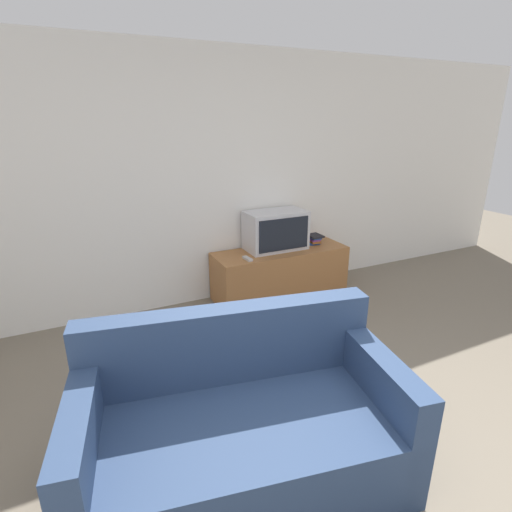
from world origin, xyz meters
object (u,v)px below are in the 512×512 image
object	(u,v)px
couch	(241,429)
remote_on_stand	(247,259)
tv_stand	(280,273)
book_stack	(314,239)
television	(276,230)

from	to	relation	value
couch	remote_on_stand	distance (m)	2.12
tv_stand	remote_on_stand	xyz separation A→B (m)	(-0.47, -0.13, 0.28)
book_stack	remote_on_stand	xyz separation A→B (m)	(-0.92, -0.17, -0.05)
television	tv_stand	bearing A→B (deg)	-64.34
television	book_stack	xyz separation A→B (m)	(0.49, -0.03, -0.16)
couch	book_stack	distance (m)	2.77
tv_stand	remote_on_stand	size ratio (longest dim) A/B	10.45
television	couch	bearing A→B (deg)	-122.64
couch	remote_on_stand	size ratio (longest dim) A/B	12.84
television	book_stack	size ratio (longest dim) A/B	3.46
couch	book_stack	size ratio (longest dim) A/B	9.63
tv_stand	remote_on_stand	distance (m)	0.56
television	remote_on_stand	size ratio (longest dim) A/B	4.61
television	couch	world-z (taller)	television
remote_on_stand	book_stack	bearing A→B (deg)	10.40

